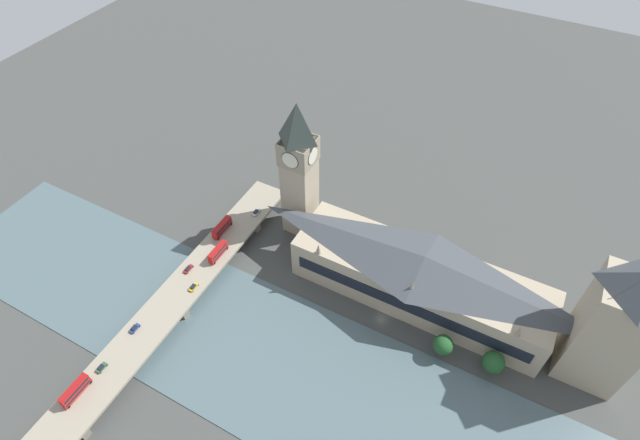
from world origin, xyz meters
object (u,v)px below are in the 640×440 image
car_northbound_mid (101,368)px  car_southbound_mid (188,269)px  parliament_hall (420,278)px  victoria_tower (614,324)px  clock_tower (299,168)px  double_decker_bus_mid (218,252)px  double_decker_bus_lead (75,390)px  car_southbound_lead (256,212)px  car_northbound_lead (135,328)px  car_southbound_tail (193,287)px  road_bridge (171,303)px  double_decker_bus_rear (222,227)px

car_northbound_mid → car_southbound_mid: bearing=0.5°
parliament_hall → victoria_tower: bearing=-89.9°
clock_tower → victoria_tower: clock_tower is taller
parliament_hall → double_decker_bus_mid: bearing=106.8°
car_southbound_mid → double_decker_bus_lead: bearing=180.0°
car_northbound_mid → car_southbound_lead: car_southbound_lead is taller
car_northbound_lead → car_southbound_tail: car_northbound_lead is taller
double_decker_bus_mid → car_southbound_tail: (-18.13, -0.96, -1.90)m
clock_tower → victoria_tower: bearing=-95.6°
victoria_tower → car_southbound_tail: 149.67m
parliament_hall → car_northbound_lead: 109.00m
double_decker_bus_lead → car_northbound_lead: 27.96m
road_bridge → car_northbound_lead: car_northbound_lead is taller
double_decker_bus_lead → double_decker_bus_rear: (83.08, 0.05, -0.15)m
double_decker_bus_lead → clock_tower: bearing=-13.4°
car_northbound_lead → double_decker_bus_lead: bearing=-179.8°
road_bridge → car_northbound_mid: (-33.13, 3.00, 1.85)m
car_southbound_mid → double_decker_bus_mid: bearing=-28.7°
clock_tower → car_southbound_mid: clock_tower is taller
car_southbound_lead → parliament_hall: bearing=-93.0°
car_northbound_mid → car_southbound_lead: size_ratio=0.86×
clock_tower → double_decker_bus_rear: size_ratio=5.72×
double_decker_bus_mid → car_southbound_lead: (27.99, -0.39, -1.92)m
parliament_hall → clock_tower: size_ratio=1.52×
double_decker_bus_lead → car_southbound_tail: size_ratio=2.66×
double_decker_bus_lead → car_southbound_lead: 99.35m
parliament_hall → double_decker_bus_rear: 86.57m
double_decker_bus_lead → car_southbound_tail: bearing=-8.1°
clock_tower → car_southbound_mid: size_ratio=14.34×
victoria_tower → car_southbound_lead: (4.05, 142.70, -20.77)m
car_northbound_lead → car_southbound_lead: size_ratio=0.87×
parliament_hall → car_southbound_lead: parliament_hall is taller
road_bridge → car_northbound_mid: 33.32m
double_decker_bus_mid → car_southbound_tail: double_decker_bus_mid is taller
road_bridge → car_southbound_tail: 10.26m
double_decker_bus_rear → car_southbound_mid: size_ratio=2.50×
road_bridge → double_decker_bus_lead: bearing=175.5°
car_southbound_lead → car_southbound_mid: car_southbound_lead is taller
car_southbound_mid → double_decker_bus_rear: bearing=0.1°
clock_tower → car_northbound_mid: 103.63m
parliament_hall → road_bridge: size_ratio=0.68×
car_southbound_tail → double_decker_bus_lead: bearing=171.9°
victoria_tower → car_northbound_mid: size_ratio=14.83×
road_bridge → double_decker_bus_mid: size_ratio=13.54×
road_bridge → car_southbound_mid: 15.94m
parliament_hall → victoria_tower: victoria_tower is taller
clock_tower → double_decker_bus_lead: clock_tower is taller
car_northbound_lead → car_southbound_tail: bearing=-16.9°
victoria_tower → car_southbound_lead: bearing=88.4°
double_decker_bus_rear → car_southbound_lead: 17.56m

